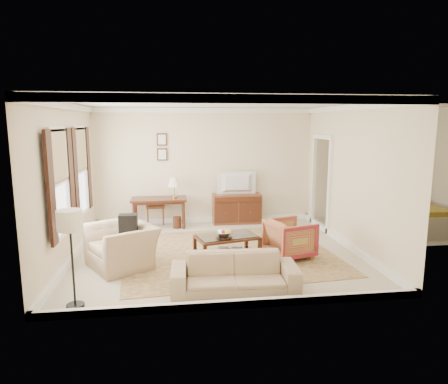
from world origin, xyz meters
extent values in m
cube|color=beige|center=(0.00, 0.00, 0.00)|extent=(5.50, 5.00, 0.01)
cube|color=white|center=(0.00, 0.00, 2.90)|extent=(5.50, 5.00, 0.01)
cube|color=beige|center=(0.00, 2.50, 1.45)|extent=(5.50, 0.01, 2.90)
cube|color=beige|center=(0.00, -2.50, 1.45)|extent=(5.50, 0.01, 2.90)
cube|color=beige|center=(-2.75, 0.00, 1.45)|extent=(0.01, 5.00, 2.90)
cube|color=beige|center=(2.75, 0.00, 1.45)|extent=(0.01, 5.00, 2.90)
cube|color=beige|center=(4.25, 1.15, 0.00)|extent=(3.00, 2.70, 0.01)
cube|color=brown|center=(0.22, -0.14, 0.01)|extent=(4.26, 3.73, 0.01)
cube|color=#3D1C11|center=(-1.16, 2.07, 0.70)|extent=(1.32, 0.66, 0.05)
cylinder|color=#3D1C11|center=(-1.74, 1.82, 0.34)|extent=(0.07, 0.07, 0.68)
cylinder|color=#3D1C11|center=(-0.58, 1.82, 0.34)|extent=(0.07, 0.07, 0.68)
cylinder|color=#3D1C11|center=(-1.74, 2.32, 0.34)|extent=(0.07, 0.07, 0.68)
cylinder|color=#3D1C11|center=(-0.58, 2.32, 0.34)|extent=(0.07, 0.07, 0.68)
cube|color=brown|center=(0.78, 2.24, 0.37)|extent=(1.22, 0.47, 0.75)
imported|color=black|center=(0.78, 2.22, 1.22)|extent=(0.94, 0.54, 0.12)
cube|color=#3D1C11|center=(0.15, -0.49, 0.44)|extent=(1.25, 0.91, 0.04)
cube|color=silver|center=(0.15, -0.49, 0.47)|extent=(1.18, 0.83, 0.01)
cube|color=silver|center=(0.15, -0.49, 0.16)|extent=(1.15, 0.81, 0.02)
cube|color=#3D1C11|center=(-0.30, -0.91, 0.22)|extent=(0.07, 0.07, 0.44)
cube|color=#3D1C11|center=(0.74, -0.65, 0.22)|extent=(0.07, 0.07, 0.44)
cube|color=#3D1C11|center=(-0.44, -0.32, 0.22)|extent=(0.07, 0.07, 0.44)
cube|color=#3D1C11|center=(0.60, -0.07, 0.22)|extent=(0.07, 0.07, 0.44)
imported|color=silver|center=(0.08, -0.50, 0.53)|extent=(0.42, 0.42, 0.10)
imported|color=brown|center=(0.01, -0.44, 0.19)|extent=(0.28, 0.11, 0.38)
imported|color=brown|center=(0.25, -0.44, 0.18)|extent=(0.28, 0.04, 0.38)
imported|color=maroon|center=(1.36, -0.49, 0.40)|extent=(0.92, 0.95, 0.80)
imported|color=tan|center=(-1.74, -0.58, 0.50)|extent=(1.23, 1.37, 1.01)
cube|color=black|center=(-1.62, -0.52, 0.75)|extent=(0.32, 0.38, 0.40)
imported|color=tan|center=(0.07, -1.89, 0.37)|extent=(1.94, 0.66, 0.75)
cylinder|color=black|center=(-2.21, -2.13, 0.02)|extent=(0.25, 0.25, 0.04)
cylinder|color=black|center=(-2.21, -2.13, 0.59)|extent=(0.03, 0.03, 1.16)
cylinder|color=silver|center=(-2.21, -2.13, 1.24)|extent=(0.34, 0.34, 0.28)
camera|label=1|loc=(-0.84, -7.56, 2.53)|focal=32.00mm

